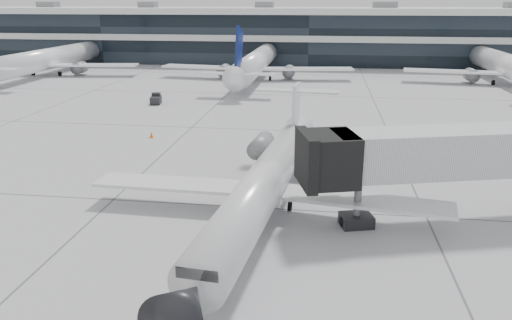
# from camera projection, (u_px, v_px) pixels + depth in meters

# --- Properties ---
(ground) EXTENTS (220.00, 220.00, 0.00)m
(ground) POSITION_uv_depth(u_px,v_px,m) (263.00, 208.00, 31.61)
(ground) COLOR #9C9C9F
(ground) RESTS_ON ground
(terminal) EXTENTS (170.00, 22.00, 10.00)m
(terminal) POSITION_uv_depth(u_px,v_px,m) (311.00, 38.00, 107.46)
(terminal) COLOR black
(terminal) RESTS_ON ground
(bg_jet_left) EXTENTS (32.00, 40.00, 9.60)m
(bg_jet_left) POSITION_uv_depth(u_px,v_px,m) (53.00, 74.00, 89.41)
(bg_jet_left) COLOR white
(bg_jet_left) RESTS_ON ground
(bg_jet_center) EXTENTS (32.00, 40.00, 9.60)m
(bg_jet_center) POSITION_uv_depth(u_px,v_px,m) (257.00, 78.00, 84.56)
(bg_jet_center) COLOR white
(bg_jet_center) RESTS_ON ground
(bg_jet_right) EXTENTS (32.00, 40.00, 9.60)m
(bg_jet_right) POSITION_uv_depth(u_px,v_px,m) (505.00, 84.00, 79.30)
(bg_jet_right) COLOR white
(bg_jet_right) RESTS_ON ground
(regional_jet) EXTENTS (22.02, 27.50, 6.35)m
(regional_jet) POSITION_uv_depth(u_px,v_px,m) (265.00, 182.00, 29.96)
(regional_jet) COLOR silver
(regional_jet) RESTS_ON ground
(jet_bridge) EXTENTS (17.87, 7.92, 5.81)m
(jet_bridge) POSITION_uv_depth(u_px,v_px,m) (470.00, 152.00, 28.70)
(jet_bridge) COLOR #B3B5B8
(jet_bridge) RESTS_ON ground
(traffic_cone) EXTENTS (0.52, 0.52, 0.58)m
(traffic_cone) POSITION_uv_depth(u_px,v_px,m) (151.00, 135.00, 47.79)
(traffic_cone) COLOR orange
(traffic_cone) RESTS_ON ground
(far_tug) EXTENTS (1.57, 2.28, 1.34)m
(far_tug) POSITION_uv_depth(u_px,v_px,m) (156.00, 99.00, 63.55)
(far_tug) COLOR black
(far_tug) RESTS_ON ground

